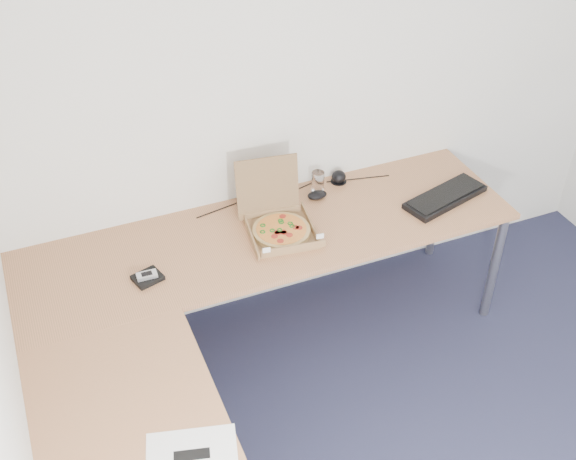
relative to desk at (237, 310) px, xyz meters
name	(u,v)px	position (x,y,z in m)	size (l,w,h in m)	color
room_shell	(560,313)	(0.82, -0.97, 0.55)	(3.50, 3.50, 2.50)	silver
desk	(237,310)	(0.00, 0.00, 0.00)	(2.50, 2.20, 0.73)	#B7784D
pizza_box	(280,226)	(0.38, 0.41, 0.07)	(0.32, 0.37, 0.33)	olive
drinking_glass	(318,182)	(0.70, 0.67, 0.09)	(0.07, 0.07, 0.12)	silver
keyboard	(445,197)	(1.29, 0.34, 0.04)	(0.48, 0.17, 0.03)	black
mouse	(317,195)	(0.67, 0.61, 0.05)	(0.11, 0.07, 0.04)	black
wallet	(148,278)	(-0.32, 0.32, 0.04)	(0.13, 0.10, 0.02)	black
phone	(147,275)	(-0.32, 0.31, 0.06)	(0.09, 0.05, 0.02)	#B2B5BA
paper_sheet	(192,455)	(-0.40, -0.67, 0.03)	(0.32, 0.23, 0.00)	white
dome_speaker	(339,176)	(0.84, 0.71, 0.07)	(0.09, 0.09, 0.07)	black
cable_bundle	(290,193)	(0.55, 0.71, 0.03)	(0.53, 0.04, 0.01)	black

